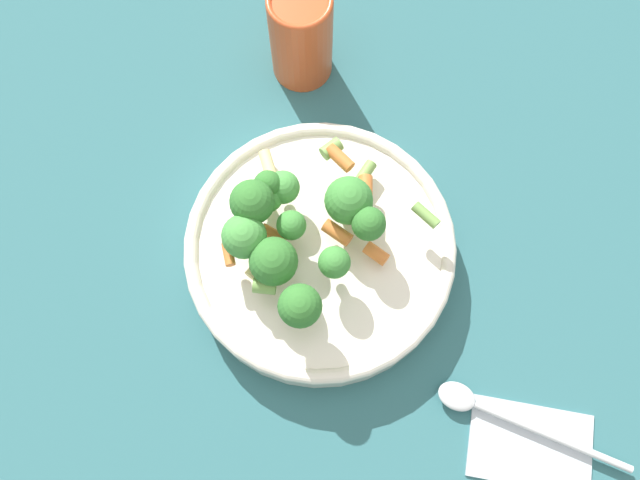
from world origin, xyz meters
The scene contains 6 objects.
ground_plane centered at (0.00, 0.00, 0.00)m, with size 3.00×3.00×0.00m, color #2D6066.
bowl centered at (0.00, 0.00, 0.02)m, with size 0.26×0.26×0.05m.
pasta_salad centered at (0.02, 0.00, 0.08)m, with size 0.19×0.19×0.07m.
cup centered at (0.07, -0.21, 0.06)m, with size 0.07×0.07×0.11m.
napkin centered at (-0.24, 0.13, 0.00)m, with size 0.12×0.08×0.01m.
spoon centered at (-0.20, 0.11, 0.01)m, with size 0.19×0.04×0.01m.
Camera 1 is at (-0.04, 0.17, 0.62)m, focal length 35.00 mm.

